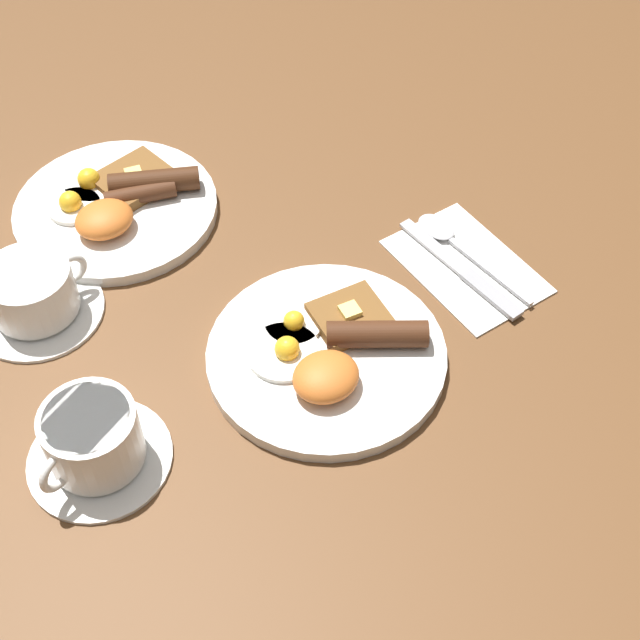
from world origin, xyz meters
TOP-DOWN VIEW (x-y plane):
  - ground_plane at (0.00, 0.00)m, footprint 3.00×3.00m
  - breakfast_plate_near at (0.00, -0.00)m, footprint 0.25×0.25m
  - breakfast_plate_far at (-0.08, 0.33)m, footprint 0.25×0.25m
  - teacup_near at (-0.25, 0.03)m, footprint 0.14×0.14m
  - teacup_far at (-0.22, 0.24)m, footprint 0.14×0.14m
  - napkin at (0.21, 0.02)m, footprint 0.12×0.18m
  - knife at (0.20, 0.01)m, footprint 0.03×0.19m
  - spoon at (0.22, 0.06)m, footprint 0.04×0.18m

SIDE VIEW (x-z plane):
  - ground_plane at x=0.00m, z-range 0.00..0.00m
  - napkin at x=0.21m, z-range 0.00..0.01m
  - knife at x=0.20m, z-range 0.00..0.01m
  - spoon at x=0.22m, z-range 0.00..0.01m
  - breakfast_plate_near at x=0.00m, z-range -0.01..0.04m
  - breakfast_plate_far at x=-0.08m, z-range -0.01..0.04m
  - teacup_far at x=-0.22m, z-range 0.00..0.06m
  - teacup_near at x=-0.25m, z-range 0.00..0.07m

